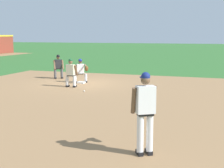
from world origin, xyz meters
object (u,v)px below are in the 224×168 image
(pitcher, at_px, (145,108))
(first_base_bag, at_px, (81,83))
(baseball, at_px, (84,91))
(first_baseman, at_px, (81,70))
(baserunner, at_px, (71,72))
(umpire, at_px, (58,66))

(pitcher, bearing_deg, first_base_bag, 31.87)
(first_base_bag, bearing_deg, baseball, -152.71)
(first_baseman, distance_m, baserunner, 1.50)
(baserunner, bearing_deg, first_baseman, 4.22)
(umpire, bearing_deg, first_baseman, -118.91)
(pitcher, xyz_separation_m, baserunner, (7.67, 5.56, -0.27))
(pitcher, distance_m, first_baseman, 10.78)
(first_base_bag, relative_size, baserunner, 0.26)
(baserunner, height_order, umpire, same)
(first_base_bag, distance_m, umpire, 2.56)
(first_baseman, relative_size, umpire, 0.92)
(first_baseman, distance_m, umpire, 2.27)
(first_base_bag, xyz_separation_m, umpire, (1.29, 2.08, 0.75))
(first_base_bag, distance_m, baseball, 2.59)
(baseball, relative_size, first_baseman, 0.06)
(first_base_bag, relative_size, baseball, 5.14)
(first_baseman, height_order, baserunner, baserunner)
(first_baseman, xyz_separation_m, umpire, (1.10, 1.98, 0.06))
(baserunner, relative_size, umpire, 1.00)
(pitcher, height_order, umpire, pitcher)
(first_base_bag, bearing_deg, first_baseman, 26.11)
(baseball, bearing_deg, first_base_bag, 27.29)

